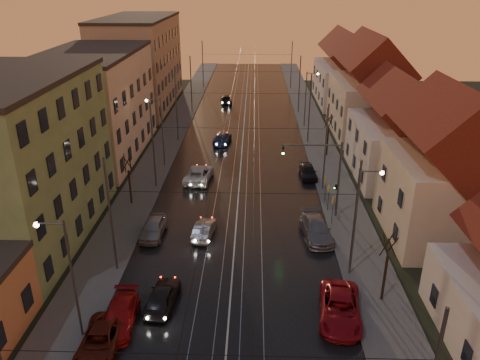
# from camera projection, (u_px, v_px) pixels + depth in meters

# --- Properties ---
(road) EXTENTS (16.00, 120.00, 0.04)m
(road) POSITION_uv_depth(u_px,v_px,m) (243.00, 139.00, 63.02)
(road) COLOR black
(road) RESTS_ON ground
(sidewalk_left) EXTENTS (4.00, 120.00, 0.15)m
(sidewalk_left) POSITION_uv_depth(u_px,v_px,m) (169.00, 138.00, 63.27)
(sidewalk_left) COLOR #4C4C4C
(sidewalk_left) RESTS_ON ground
(sidewalk_right) EXTENTS (4.00, 120.00, 0.15)m
(sidewalk_right) POSITION_uv_depth(u_px,v_px,m) (317.00, 140.00, 62.72)
(sidewalk_right) COLOR #4C4C4C
(sidewalk_right) RESTS_ON ground
(tram_rail_0) EXTENTS (0.06, 120.00, 0.03)m
(tram_rail_0) POSITION_uv_depth(u_px,v_px,m) (227.00, 139.00, 63.07)
(tram_rail_0) COLOR gray
(tram_rail_0) RESTS_ON road
(tram_rail_1) EXTENTS (0.06, 120.00, 0.03)m
(tram_rail_1) POSITION_uv_depth(u_px,v_px,m) (237.00, 139.00, 63.03)
(tram_rail_1) COLOR gray
(tram_rail_1) RESTS_ON road
(tram_rail_2) EXTENTS (0.06, 120.00, 0.03)m
(tram_rail_2) POSITION_uv_depth(u_px,v_px,m) (249.00, 139.00, 62.98)
(tram_rail_2) COLOR gray
(tram_rail_2) RESTS_ON road
(tram_rail_3) EXTENTS (0.06, 120.00, 0.03)m
(tram_rail_3) POSITION_uv_depth(u_px,v_px,m) (259.00, 139.00, 62.94)
(tram_rail_3) COLOR gray
(tram_rail_3) RESTS_ON road
(apartment_left_1) EXTENTS (10.00, 18.00, 13.00)m
(apartment_left_1) POSITION_uv_depth(u_px,v_px,m) (15.00, 163.00, 37.09)
(apartment_left_1) COLOR #638253
(apartment_left_1) RESTS_ON ground
(apartment_left_2) EXTENTS (10.00, 20.00, 12.00)m
(apartment_left_2) POSITION_uv_depth(u_px,v_px,m) (95.00, 106.00, 55.62)
(apartment_left_2) COLOR beige
(apartment_left_2) RESTS_ON ground
(apartment_left_3) EXTENTS (10.00, 24.00, 14.00)m
(apartment_left_3) POSITION_uv_depth(u_px,v_px,m) (140.00, 64.00, 77.23)
(apartment_left_3) COLOR tan
(apartment_left_3) RESTS_ON ground
(house_right_1) EXTENTS (8.67, 10.20, 10.80)m
(house_right_1) POSITION_uv_depth(u_px,v_px,m) (447.00, 176.00, 37.46)
(house_right_1) COLOR beige
(house_right_1) RESTS_ON ground
(house_right_2) EXTENTS (9.18, 12.24, 9.20)m
(house_right_2) POSITION_uv_depth(u_px,v_px,m) (400.00, 135.00, 49.70)
(house_right_2) COLOR silver
(house_right_2) RESTS_ON ground
(house_right_3) EXTENTS (9.18, 14.28, 11.50)m
(house_right_3) POSITION_uv_depth(u_px,v_px,m) (369.00, 93.00, 62.99)
(house_right_3) COLOR beige
(house_right_3) RESTS_ON ground
(house_right_4) EXTENTS (9.18, 16.32, 10.00)m
(house_right_4) POSITION_uv_depth(u_px,v_px,m) (345.00, 73.00, 79.80)
(house_right_4) COLOR silver
(house_right_4) RESTS_ON ground
(catenary_pole_l_1) EXTENTS (0.16, 0.16, 9.00)m
(catenary_pole_l_1) POSITION_uv_depth(u_px,v_px,m) (111.00, 217.00, 33.05)
(catenary_pole_l_1) COLOR #595B60
(catenary_pole_l_1) RESTS_ON ground
(catenary_pole_r_1) EXTENTS (0.16, 0.16, 9.00)m
(catenary_pole_r_1) POSITION_uv_depth(u_px,v_px,m) (355.00, 220.00, 32.57)
(catenary_pole_r_1) COLOR #595B60
(catenary_pole_r_1) RESTS_ON ground
(catenary_pole_l_2) EXTENTS (0.16, 0.16, 9.00)m
(catenary_pole_l_2) POSITION_uv_depth(u_px,v_px,m) (153.00, 147.00, 46.80)
(catenary_pole_l_2) COLOR #595B60
(catenary_pole_l_2) RESTS_ON ground
(catenary_pole_r_2) EXTENTS (0.16, 0.16, 9.00)m
(catenary_pole_r_2) POSITION_uv_depth(u_px,v_px,m) (326.00, 148.00, 46.32)
(catenary_pole_r_2) COLOR #595B60
(catenary_pole_r_2) RESTS_ON ground
(catenary_pole_l_3) EXTENTS (0.16, 0.16, 9.00)m
(catenary_pole_l_3) POSITION_uv_depth(u_px,v_px,m) (176.00, 108.00, 60.56)
(catenary_pole_l_3) COLOR #595B60
(catenary_pole_l_3) RESTS_ON ground
(catenary_pole_r_3) EXTENTS (0.16, 0.16, 9.00)m
(catenary_pole_r_3) POSITION_uv_depth(u_px,v_px,m) (309.00, 109.00, 60.08)
(catenary_pole_r_3) COLOR #595B60
(catenary_pole_r_3) RESTS_ON ground
(catenary_pole_l_4) EXTENTS (0.16, 0.16, 9.00)m
(catenary_pole_l_4) POSITION_uv_depth(u_px,v_px,m) (191.00, 84.00, 74.31)
(catenary_pole_l_4) COLOR #595B60
(catenary_pole_l_4) RESTS_ON ground
(catenary_pole_r_4) EXTENTS (0.16, 0.16, 9.00)m
(catenary_pole_r_4) POSITION_uv_depth(u_px,v_px,m) (299.00, 85.00, 73.83)
(catenary_pole_r_4) COLOR #595B60
(catenary_pole_r_4) RESTS_ON ground
(catenary_pole_l_5) EXTENTS (0.16, 0.16, 9.00)m
(catenary_pole_l_5) POSITION_uv_depth(u_px,v_px,m) (203.00, 65.00, 90.82)
(catenary_pole_l_5) COLOR #595B60
(catenary_pole_l_5) RESTS_ON ground
(catenary_pole_r_5) EXTENTS (0.16, 0.16, 9.00)m
(catenary_pole_r_5) POSITION_uv_depth(u_px,v_px,m) (291.00, 65.00, 90.34)
(catenary_pole_r_5) COLOR #595B60
(catenary_pole_r_5) RESTS_ON ground
(street_lamp_0) EXTENTS (1.75, 0.32, 8.00)m
(street_lamp_0) POSITION_uv_depth(u_px,v_px,m) (66.00, 269.00, 26.49)
(street_lamp_0) COLOR #595B60
(street_lamp_0) RESTS_ON ground
(street_lamp_1) EXTENTS (1.75, 0.32, 8.00)m
(street_lamp_1) POSITION_uv_depth(u_px,v_px,m) (360.00, 209.00, 33.32)
(street_lamp_1) COLOR #595B60
(street_lamp_1) RESTS_ON ground
(street_lamp_2) EXTENTS (1.75, 0.32, 8.00)m
(street_lamp_2) POSITION_uv_depth(u_px,v_px,m) (159.00, 125.00, 52.17)
(street_lamp_2) COLOR #595B60
(street_lamp_2) RESTS_ON ground
(street_lamp_3) EXTENTS (1.75, 0.32, 8.00)m
(street_lamp_3) POSITION_uv_depth(u_px,v_px,m) (308.00, 94.00, 66.33)
(street_lamp_3) COLOR #595B60
(street_lamp_3) RESTS_ON ground
(traffic_light_mast) EXTENTS (5.30, 0.32, 7.20)m
(traffic_light_mast) POSITION_uv_depth(u_px,v_px,m) (328.00, 170.00, 40.80)
(traffic_light_mast) COLOR #595B60
(traffic_light_mast) RESTS_ON ground
(bare_tree_0) EXTENTS (1.09, 1.09, 5.11)m
(bare_tree_0) POSITION_uv_depth(u_px,v_px,m) (129.00, 181.00, 43.98)
(bare_tree_0) COLOR black
(bare_tree_0) RESTS_ON ground
(bare_tree_1) EXTENTS (1.09, 1.09, 5.11)m
(bare_tree_1) POSITION_uv_depth(u_px,v_px,m) (386.00, 270.00, 30.58)
(bare_tree_1) COLOR black
(bare_tree_1) RESTS_ON ground
(bare_tree_2) EXTENTS (1.09, 1.09, 5.11)m
(bare_tree_2) POSITION_uv_depth(u_px,v_px,m) (328.00, 136.00, 56.25)
(bare_tree_2) COLOR black
(bare_tree_2) RESTS_ON ground
(driving_car_0) EXTENTS (2.16, 4.49, 1.48)m
(driving_car_0) POSITION_uv_depth(u_px,v_px,m) (162.00, 296.00, 30.83)
(driving_car_0) COLOR black
(driving_car_0) RESTS_ON ground
(driving_car_1) EXTENTS (1.87, 4.17, 1.33)m
(driving_car_1) POSITION_uv_depth(u_px,v_px,m) (204.00, 229.00, 39.17)
(driving_car_1) COLOR gray
(driving_car_1) RESTS_ON ground
(driving_car_2) EXTENTS (3.01, 5.67, 1.52)m
(driving_car_2) POSITION_uv_depth(u_px,v_px,m) (199.00, 174.00, 49.96)
(driving_car_2) COLOR silver
(driving_car_2) RESTS_ON ground
(driving_car_3) EXTENTS (2.47, 5.05, 1.41)m
(driving_car_3) POSITION_uv_depth(u_px,v_px,m) (222.00, 138.00, 61.24)
(driving_car_3) COLOR navy
(driving_car_3) RESTS_ON ground
(driving_car_4) EXTENTS (2.39, 4.74, 1.55)m
(driving_car_4) POSITION_uv_depth(u_px,v_px,m) (226.00, 99.00, 80.73)
(driving_car_4) COLOR black
(driving_car_4) RESTS_ON ground
(parked_left_1) EXTENTS (2.30, 4.81, 1.32)m
(parked_left_1) POSITION_uv_depth(u_px,v_px,m) (100.00, 341.00, 27.15)
(parked_left_1) COLOR #4F160D
(parked_left_1) RESTS_ON ground
(parked_left_2) EXTENTS (2.05, 4.74, 1.36)m
(parked_left_2) POSITION_uv_depth(u_px,v_px,m) (120.00, 316.00, 29.14)
(parked_left_2) COLOR #9F0F12
(parked_left_2) RESTS_ON ground
(parked_left_3) EXTENTS (1.89, 4.40, 1.48)m
(parked_left_3) POSITION_uv_depth(u_px,v_px,m) (153.00, 228.00, 39.30)
(parked_left_3) COLOR #97989C
(parked_left_3) RESTS_ON ground
(parked_right_0) EXTENTS (3.25, 5.83, 1.54)m
(parked_right_0) POSITION_uv_depth(u_px,v_px,m) (340.00, 308.00, 29.66)
(parked_right_0) COLOR maroon
(parked_right_0) RESTS_ON ground
(parked_right_1) EXTENTS (2.70, 5.50, 1.54)m
(parked_right_1) POSITION_uv_depth(u_px,v_px,m) (316.00, 229.00, 38.99)
(parked_right_1) COLOR gray
(parked_right_1) RESTS_ON ground
(parked_right_2) EXTENTS (1.89, 4.21, 1.41)m
(parked_right_2) POSITION_uv_depth(u_px,v_px,m) (308.00, 171.00, 50.77)
(parked_right_2) COLOR black
(parked_right_2) RESTS_ON ground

